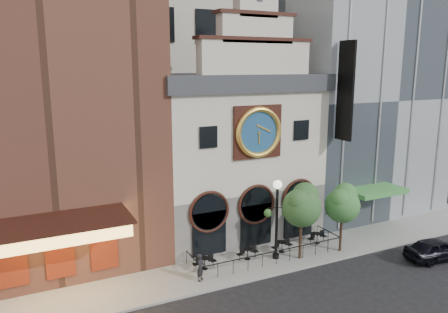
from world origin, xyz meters
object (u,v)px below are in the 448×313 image
at_px(pedestrian, 200,267).
at_px(tree_right, 343,203).
at_px(tree_left, 302,204).
at_px(bistro_2, 282,246).
at_px(bistro_1, 248,253).
at_px(car_right, 437,249).
at_px(lamppost, 277,211).
at_px(bistro_0, 205,262).
at_px(bistro_3, 317,237).

relative_size(pedestrian, tree_right, 0.36).
bearing_deg(tree_left, bistro_2, 113.26).
height_order(bistro_1, pedestrian, pedestrian).
relative_size(bistro_2, car_right, 0.35).
relative_size(tree_left, tree_right, 1.08).
bearing_deg(lamppost, bistro_2, 55.47).
height_order(car_right, lamppost, lamppost).
xyz_separation_m(bistro_0, lamppost, (4.98, -0.60, 2.91)).
xyz_separation_m(lamppost, tree_right, (4.76, -0.93, 0.15)).
distance_m(bistro_1, lamppost, 3.49).
distance_m(bistro_0, bistro_1, 3.18).
distance_m(bistro_3, pedestrian, 10.02).
bearing_deg(car_right, pedestrian, 83.53).
bearing_deg(tree_right, pedestrian, 178.71).
height_order(bistro_0, lamppost, lamppost).
bearing_deg(pedestrian, tree_left, -46.19).
relative_size(bistro_0, pedestrian, 0.92).
height_order(car_right, tree_left, tree_left).
height_order(bistro_1, bistro_3, same).
xyz_separation_m(pedestrian, tree_left, (7.30, -0.01, 2.93)).
relative_size(car_right, lamppost, 0.82).
bearing_deg(lamppost, bistro_0, -166.35).
xyz_separation_m(bistro_1, bistro_2, (2.71, -0.05, 0.00)).
bearing_deg(bistro_2, bistro_1, 179.04).
distance_m(tree_left, tree_right, 3.29).
height_order(bistro_2, tree_left, tree_left).
xyz_separation_m(bistro_0, bistro_3, (9.07, 0.21, 0.00)).
relative_size(bistro_0, bistro_1, 1.00).
relative_size(bistro_1, bistro_3, 1.00).
relative_size(bistro_0, lamppost, 0.29).
xyz_separation_m(lamppost, tree_left, (1.49, -0.70, 0.41)).
xyz_separation_m(bistro_2, tree_right, (3.84, -1.56, 3.06)).
height_order(bistro_1, bistro_2, same).
distance_m(bistro_1, bistro_2, 2.71).
bearing_deg(bistro_3, bistro_0, -178.65).
bearing_deg(tree_left, lamppost, 154.75).
bearing_deg(bistro_1, bistro_2, -0.96).
distance_m(bistro_0, lamppost, 5.80).
bearing_deg(bistro_1, lamppost, -20.80).
xyz_separation_m(bistro_2, car_right, (8.91, -5.35, 0.15)).
bearing_deg(bistro_1, tree_left, -22.85).
bearing_deg(bistro_3, pedestrian, -171.36).
distance_m(bistro_2, car_right, 10.39).
bearing_deg(pedestrian, bistro_0, 11.35).
height_order(bistro_3, tree_left, tree_left).
bearing_deg(car_right, tree_right, 61.17).
xyz_separation_m(bistro_1, tree_left, (3.29, -1.39, 3.32)).
bearing_deg(pedestrian, car_right, -60.52).
distance_m(bistro_3, tree_right, 3.58).
bearing_deg(pedestrian, tree_right, -47.36).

